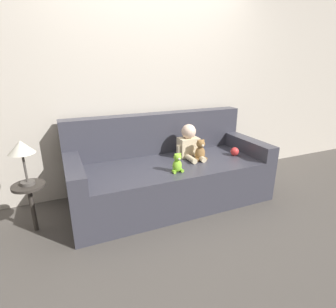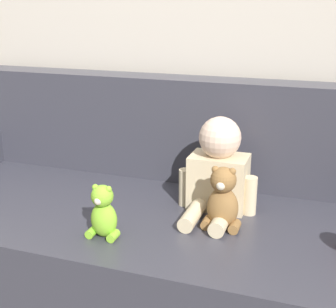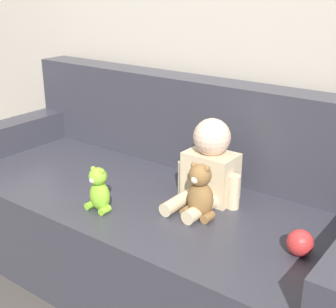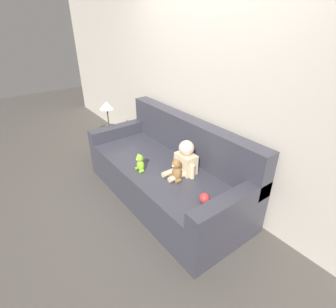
# 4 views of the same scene
# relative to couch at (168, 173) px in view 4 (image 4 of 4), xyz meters

# --- Properties ---
(ground_plane) EXTENTS (12.00, 12.00, 0.00)m
(ground_plane) POSITION_rel_couch_xyz_m (0.00, -0.06, -0.32)
(ground_plane) COLOR #4C4742
(wall_back) EXTENTS (8.00, 0.05, 2.60)m
(wall_back) POSITION_rel_couch_xyz_m (0.00, 0.50, 0.98)
(wall_back) COLOR beige
(wall_back) RESTS_ON ground_plane
(couch) EXTENTS (2.18, 0.94, 0.94)m
(couch) POSITION_rel_couch_xyz_m (0.00, 0.00, 0.00)
(couch) COLOR #383842
(couch) RESTS_ON ground_plane
(person_baby) EXTENTS (0.32, 0.35, 0.38)m
(person_baby) POSITION_rel_couch_xyz_m (0.27, 0.02, 0.30)
(person_baby) COLOR beige
(person_baby) RESTS_ON couch
(teddy_bear_brown) EXTENTS (0.14, 0.11, 0.24)m
(teddy_bear_brown) POSITION_rel_couch_xyz_m (0.33, -0.14, 0.26)
(teddy_bear_brown) COLOR olive
(teddy_bear_brown) RESTS_ON couch
(plush_toy_side) EXTENTS (0.12, 0.09, 0.20)m
(plush_toy_side) POSITION_rel_couch_xyz_m (-0.05, -0.34, 0.24)
(plush_toy_side) COLOR #8CD133
(plush_toy_side) RESTS_ON couch
(toy_ball) EXTENTS (0.10, 0.10, 0.10)m
(toy_ball) POSITION_rel_couch_xyz_m (0.78, -0.16, 0.20)
(toy_ball) COLOR red
(toy_ball) RESTS_ON couch
(side_table) EXTENTS (0.28, 0.28, 0.88)m
(side_table) POSITION_rel_couch_xyz_m (-1.40, -0.08, 0.35)
(side_table) COLOR #332D28
(side_table) RESTS_ON ground_plane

